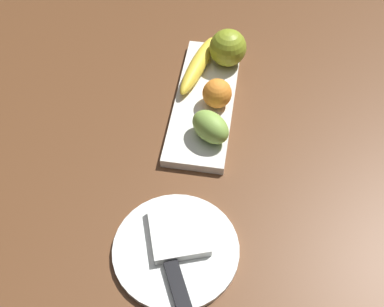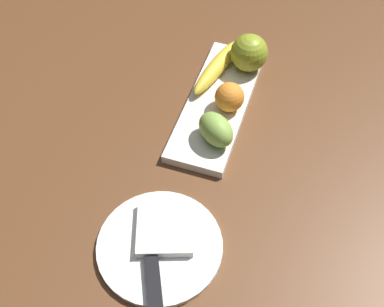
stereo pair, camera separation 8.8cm
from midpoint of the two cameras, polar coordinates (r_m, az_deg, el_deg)
name	(u,v)px [view 2 (the right image)]	position (r m, az deg, el deg)	size (l,w,h in m)	color
ground_plane	(219,112)	(1.01, 5.69, 4.87)	(2.40, 2.40, 0.00)	brown
fruit_tray	(218,103)	(1.02, 5.60, 5.86)	(0.36, 0.12, 0.02)	white
apple	(249,53)	(1.06, 9.26, 11.70)	(0.08, 0.08, 0.08)	olive
banana	(217,67)	(1.06, 5.41, 10.21)	(0.19, 0.03, 0.03)	yellow
orange_near_apple	(229,98)	(0.97, 7.07, 6.53)	(0.06, 0.06, 0.06)	orange
grape_bunch	(216,130)	(0.92, 5.61, 2.71)	(0.08, 0.06, 0.06)	#87B148
dinner_plate	(160,246)	(0.82, -0.81, -11.25)	(0.22, 0.22, 0.01)	white
folded_napkin	(165,229)	(0.82, -0.21, -9.20)	(0.10, 0.10, 0.02)	white
knife	(153,275)	(0.79, -1.49, -14.55)	(0.17, 0.10, 0.01)	silver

